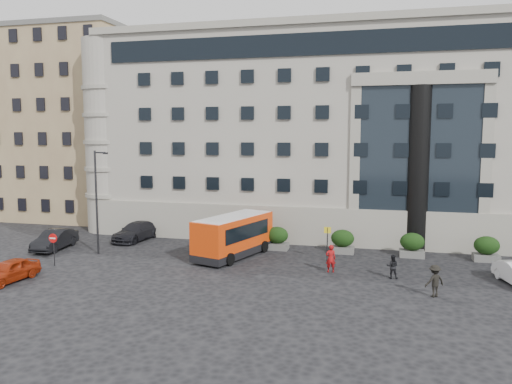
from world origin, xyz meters
TOP-DOWN VIEW (x-y plane):
  - ground at (0.00, 0.00)m, footprint 120.00×120.00m
  - civic_building at (6.00, 22.00)m, footprint 44.00×24.00m
  - entrance_column at (12.00, 10.30)m, footprint 1.80×1.80m
  - apartment_near at (-24.00, 20.00)m, footprint 14.00×14.00m
  - apartment_far at (-27.00, 38.00)m, footprint 13.00×13.00m
  - hedge_a at (-4.00, 7.80)m, footprint 1.80×1.26m
  - hedge_b at (1.20, 7.80)m, footprint 1.80×1.26m
  - hedge_c at (6.40, 7.80)m, footprint 1.80×1.26m
  - hedge_d at (11.60, 7.80)m, footprint 1.80×1.26m
  - hedge_e at (16.80, 7.80)m, footprint 1.80×1.26m
  - street_lamp at (-11.94, 3.00)m, footprint 1.16×0.18m
  - bus_stop_sign at (5.50, 5.00)m, footprint 0.50×0.08m
  - no_entry_sign at (-13.00, -1.04)m, footprint 0.64×0.16m
  - minibus at (-1.53, 4.70)m, footprint 4.72×7.87m
  - red_truck at (-12.09, 18.41)m, footprint 3.56×5.97m
  - parked_car_a at (-13.39, -4.97)m, footprint 2.10×4.28m
  - parked_car_b at (-16.18, 3.48)m, footprint 2.17×4.95m
  - parked_car_c at (-11.50, 8.29)m, footprint 2.77×5.56m
  - parked_car_d at (-15.37, 14.52)m, footprint 2.72×4.94m
  - pedestrian_a at (6.03, 2.06)m, footprint 0.79×0.63m
  - pedestrian_b at (10.03, 1.61)m, footprint 0.76×0.60m
  - pedestrian_c at (12.27, -1.65)m, footprint 1.39×1.22m

SIDE VIEW (x-z plane):
  - ground at x=0.00m, z-range 0.00..0.00m
  - parked_car_d at x=-15.37m, z-range 0.00..1.31m
  - parked_car_a at x=-13.39m, z-range 0.00..1.41m
  - pedestrian_b at x=10.03m, z-range 0.00..1.55m
  - parked_car_c at x=-11.50m, z-range 0.00..1.55m
  - parked_car_b at x=-16.18m, z-range 0.00..1.58m
  - hedge_a at x=-4.00m, z-range 0.01..1.85m
  - hedge_b at x=1.20m, z-range 0.01..1.85m
  - hedge_c at x=6.40m, z-range 0.01..1.85m
  - hedge_d at x=11.60m, z-range 0.01..1.85m
  - hedge_e at x=16.80m, z-range 0.01..1.85m
  - pedestrian_c at x=12.27m, z-range 0.00..1.86m
  - pedestrian_a at x=6.03m, z-range 0.00..1.88m
  - red_truck at x=-12.09m, z-range 0.04..3.05m
  - no_entry_sign at x=-13.00m, z-range 0.49..2.81m
  - minibus at x=-1.53m, z-range 0.16..3.26m
  - bus_stop_sign at x=5.50m, z-range 0.47..2.99m
  - street_lamp at x=-11.94m, z-range 0.37..8.37m
  - entrance_column at x=12.00m, z-range 0.00..13.00m
  - civic_building at x=6.00m, z-range 0.00..18.00m
  - apartment_near at x=-24.00m, z-range 0.00..20.00m
  - apartment_far at x=-27.00m, z-range 0.00..22.00m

